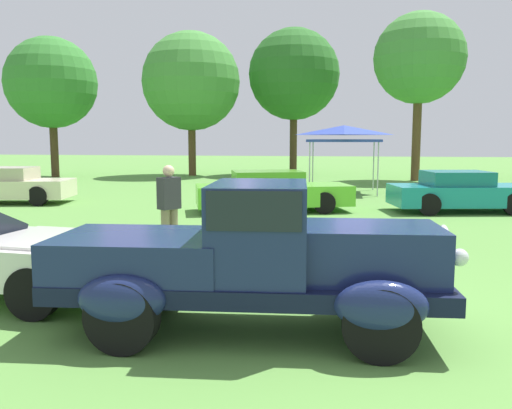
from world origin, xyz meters
TOP-DOWN VIEW (x-y plane):
  - ground_plane at (0.00, 0.00)m, footprint 120.00×120.00m
  - feature_pickup_truck at (-0.69, -0.45)m, footprint 4.50×2.04m
  - show_car_cream at (-10.71, 10.19)m, footprint 4.06×2.30m
  - show_car_lime at (-1.71, 9.53)m, footprint 4.89×2.98m
  - show_car_teal at (3.87, 10.28)m, footprint 4.33×2.39m
  - spectator_between_cars at (-2.91, 3.38)m, footprint 0.43×0.47m
  - canopy_tent_left_field at (0.44, 15.53)m, footprint 2.86×2.86m
  - treeline_far_left at (-15.74, 21.92)m, footprint 5.06×5.06m
  - treeline_mid_left at (-8.32, 24.29)m, footprint 5.69×5.69m
  - treeline_center at (-2.48, 26.10)m, footprint 5.42×5.42m
  - treeline_mid_right at (4.21, 22.31)m, footprint 4.60×4.60m

SIDE VIEW (x-z plane):
  - ground_plane at x=0.00m, z-range 0.00..0.00m
  - show_car_cream at x=-10.71m, z-range -0.01..1.21m
  - show_car_teal at x=3.87m, z-range -0.01..1.21m
  - show_car_lime at x=-1.71m, z-range -0.01..1.21m
  - feature_pickup_truck at x=-0.69m, z-range 0.02..1.72m
  - spectator_between_cars at x=-2.91m, z-range 0.07..1.76m
  - canopy_tent_left_field at x=0.44m, z-range 1.07..3.78m
  - treeline_far_left at x=-15.74m, z-range 1.36..9.17m
  - treeline_mid_left at x=-8.32m, z-range 1.30..9.64m
  - treeline_center at x=-2.48m, z-range 1.62..10.32m
  - treeline_mid_right at x=4.21m, z-range 1.93..10.46m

